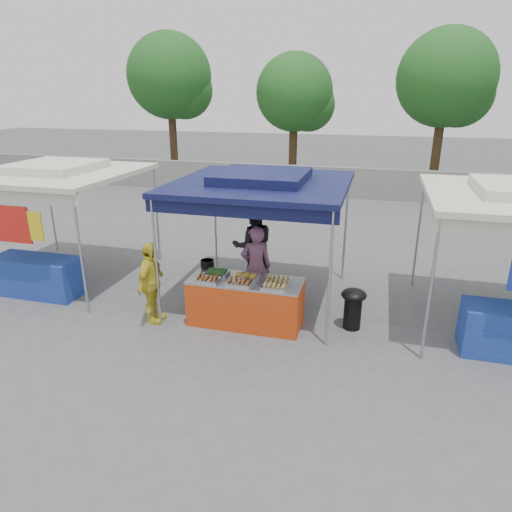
% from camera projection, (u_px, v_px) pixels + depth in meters
% --- Properties ---
extents(ground_plane, '(80.00, 80.00, 0.00)m').
position_uv_depth(ground_plane, '(247.00, 320.00, 8.39)').
color(ground_plane, '#4E4E50').
extents(back_wall, '(40.00, 0.25, 1.20)m').
position_uv_depth(back_wall, '(324.00, 182.00, 18.18)').
color(back_wall, slate).
rests_on(back_wall, ground_plane).
extents(main_canopy, '(3.20, 3.20, 2.57)m').
position_uv_depth(main_canopy, '(261.00, 183.00, 8.47)').
color(main_canopy, '#A3A3A9').
rests_on(main_canopy, ground_plane).
extents(neighbor_stall_left, '(3.20, 3.20, 2.57)m').
position_uv_depth(neighbor_stall_left, '(47.00, 212.00, 9.48)').
color(neighbor_stall_left, '#A3A3A9').
rests_on(neighbor_stall_left, ground_plane).
extents(tree_0, '(3.83, 3.83, 6.58)m').
position_uv_depth(tree_0, '(173.00, 80.00, 20.83)').
color(tree_0, '#382815').
rests_on(tree_0, ground_plane).
extents(tree_1, '(3.34, 3.25, 5.58)m').
position_uv_depth(tree_1, '(298.00, 96.00, 19.34)').
color(tree_1, '#382815').
rests_on(tree_1, ground_plane).
extents(tree_2, '(3.70, 3.67, 6.31)m').
position_uv_depth(tree_2, '(449.00, 82.00, 17.35)').
color(tree_2, '#382815').
rests_on(tree_2, ground_plane).
extents(vendor_table, '(2.00, 0.80, 0.85)m').
position_uv_depth(vendor_table, '(246.00, 302.00, 8.16)').
color(vendor_table, '#A8340F').
rests_on(vendor_table, ground_plane).
extents(food_tray_fl, '(0.42, 0.30, 0.07)m').
position_uv_depth(food_tray_fl, '(207.00, 279.00, 7.95)').
color(food_tray_fl, '#AEAEB2').
rests_on(food_tray_fl, vendor_table).
extents(food_tray_fm, '(0.42, 0.30, 0.07)m').
position_uv_depth(food_tray_fm, '(239.00, 282.00, 7.81)').
color(food_tray_fm, '#AEAEB2').
rests_on(food_tray_fm, vendor_table).
extents(food_tray_fr, '(0.42, 0.30, 0.07)m').
position_uv_depth(food_tray_fr, '(275.00, 286.00, 7.66)').
color(food_tray_fr, '#AEAEB2').
rests_on(food_tray_fr, vendor_table).
extents(food_tray_bl, '(0.42, 0.30, 0.07)m').
position_uv_depth(food_tray_bl, '(217.00, 272.00, 8.24)').
color(food_tray_bl, '#AEAEB2').
rests_on(food_tray_bl, vendor_table).
extents(food_tray_bm, '(0.42, 0.30, 0.07)m').
position_uv_depth(food_tray_bm, '(246.00, 276.00, 8.08)').
color(food_tray_bm, '#AEAEB2').
rests_on(food_tray_bm, vendor_table).
extents(food_tray_br, '(0.42, 0.30, 0.07)m').
position_uv_depth(food_tray_br, '(278.00, 280.00, 7.91)').
color(food_tray_br, '#AEAEB2').
rests_on(food_tray_br, vendor_table).
extents(cooking_pot, '(0.25, 0.25, 0.15)m').
position_uv_depth(cooking_pot, '(207.00, 264.00, 8.55)').
color(cooking_pot, black).
rests_on(cooking_pot, vendor_table).
extents(skewer_cup, '(0.07, 0.07, 0.09)m').
position_uv_depth(skewer_cup, '(234.00, 283.00, 7.78)').
color(skewer_cup, '#A3A3A9').
rests_on(skewer_cup, vendor_table).
extents(wok_burner, '(0.44, 0.44, 0.75)m').
position_uv_depth(wok_burner, '(353.00, 305.00, 7.98)').
color(wok_burner, black).
rests_on(wok_burner, ground_plane).
extents(crate_left, '(0.56, 0.39, 0.34)m').
position_uv_depth(crate_left, '(231.00, 294.00, 9.09)').
color(crate_left, navy).
rests_on(crate_left, ground_plane).
extents(crate_right, '(0.45, 0.31, 0.27)m').
position_uv_depth(crate_right, '(263.00, 302.00, 8.81)').
color(crate_right, navy).
rests_on(crate_right, ground_plane).
extents(crate_stacked, '(0.43, 0.30, 0.26)m').
position_uv_depth(crate_stacked, '(263.00, 290.00, 8.72)').
color(crate_stacked, navy).
rests_on(crate_stacked, crate_right).
extents(vendor_woman, '(0.69, 0.57, 1.62)m').
position_uv_depth(vendor_woman, '(256.00, 267.00, 8.71)').
color(vendor_woman, '#774C6A').
rests_on(vendor_woman, ground_plane).
extents(helper_man, '(1.10, 0.99, 1.84)m').
position_uv_depth(helper_man, '(253.00, 246.00, 9.55)').
color(helper_man, black).
rests_on(helper_man, ground_plane).
extents(customer_person, '(0.40, 0.90, 1.51)m').
position_uv_depth(customer_person, '(151.00, 283.00, 8.11)').
color(customer_person, gold).
rests_on(customer_person, ground_plane).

